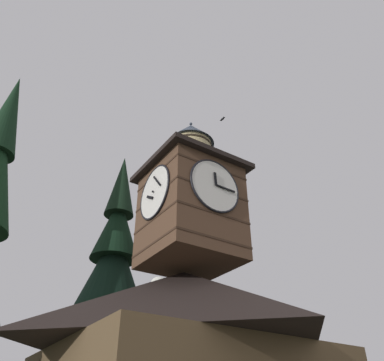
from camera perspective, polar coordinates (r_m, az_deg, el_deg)
The scene contains 4 objects.
clock_tower at distance 19.29m, azimuth -0.21°, elevation -2.90°, with size 4.56×4.56×8.15m.
pine_tree_behind at distance 22.06m, azimuth -11.94°, elevation -18.41°, with size 5.49×5.49×16.89m.
moon at distance 51.41m, azimuth -4.79°, elevation -14.64°, with size 2.12×2.12×2.12m.
flying_bird_high at distance 30.76m, azimuth 4.36°, elevation 8.71°, with size 0.19×0.50×0.11m.
Camera 1 is at (10.62, 13.88, 1.88)m, focal length 37.49 mm.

